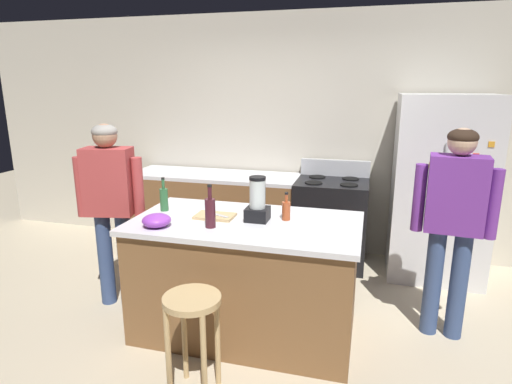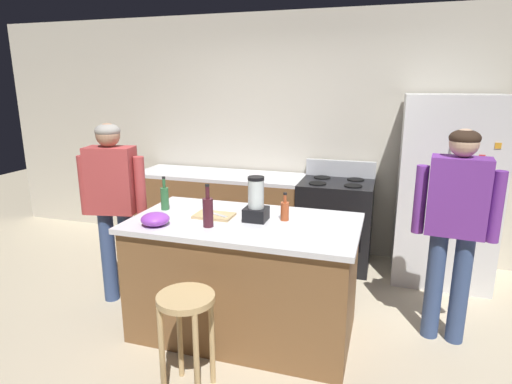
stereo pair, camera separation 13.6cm
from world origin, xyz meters
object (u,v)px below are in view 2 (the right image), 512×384
(person_by_island_left, at_px, (113,197))
(kitchen_island, at_px, (245,277))
(bottle_cooking_sauce, at_px, (285,210))
(chef_knife, at_px, (216,214))
(stove_range, at_px, (335,223))
(bar_stool, at_px, (187,318))
(cutting_board, at_px, (214,216))
(bottle_olive_oil, at_px, (165,198))
(person_by_sink_right, at_px, (455,217))
(mixing_bowl, at_px, (155,219))
(blender_appliance, at_px, (256,202))
(refrigerator, at_px, (446,191))
(bottle_wine, at_px, (208,211))

(person_by_island_left, bearing_deg, kitchen_island, -6.03)
(bottle_cooking_sauce, relative_size, chef_knife, 0.98)
(stove_range, height_order, person_by_island_left, person_by_island_left)
(kitchen_island, xyz_separation_m, bar_stool, (-0.11, -0.77, 0.06))
(bar_stool, xyz_separation_m, chef_knife, (-0.12, 0.79, 0.42))
(bottle_cooking_sauce, distance_m, cutting_board, 0.55)
(person_by_island_left, xyz_separation_m, bottle_olive_oil, (0.53, -0.05, 0.05))
(person_by_sink_right, height_order, mixing_bowl, person_by_sink_right)
(stove_range, height_order, bottle_cooking_sauce, bottle_cooking_sauce)
(person_by_sink_right, height_order, blender_appliance, person_by_sink_right)
(refrigerator, xyz_separation_m, chef_knife, (-1.80, -1.48, 0.03))
(person_by_island_left, height_order, bottle_olive_oil, person_by_island_left)
(bar_stool, height_order, mixing_bowl, mixing_bowl)
(cutting_board, bearing_deg, mixing_bowl, -136.29)
(kitchen_island, xyz_separation_m, stove_range, (0.51, 1.52, 0.01))
(person_by_island_left, height_order, bottle_cooking_sauce, person_by_island_left)
(bottle_wine, bearing_deg, chef_knife, 97.91)
(refrigerator, xyz_separation_m, bottle_olive_oil, (-2.28, -1.42, 0.11))
(kitchen_island, bearing_deg, stove_range, 71.49)
(stove_range, distance_m, person_by_island_left, 2.30)
(refrigerator, xyz_separation_m, bar_stool, (-1.68, -2.27, -0.39))
(refrigerator, height_order, bottle_wine, refrigerator)
(refrigerator, distance_m, person_by_island_left, 3.13)
(bottle_wine, distance_m, chef_knife, 0.25)
(person_by_sink_right, height_order, bottle_cooking_sauce, person_by_sink_right)
(refrigerator, height_order, mixing_bowl, refrigerator)
(bottle_olive_oil, bearing_deg, mixing_bowl, -70.91)
(kitchen_island, height_order, blender_appliance, blender_appliance)
(refrigerator, relative_size, bar_stool, 2.71)
(bottle_cooking_sauce, bearing_deg, cutting_board, -171.40)
(blender_appliance, height_order, chef_knife, blender_appliance)
(person_by_island_left, xyz_separation_m, bar_stool, (1.13, -0.90, -0.45))
(stove_range, bearing_deg, bottle_wine, -112.36)
(mixing_bowl, xyz_separation_m, chef_knife, (0.35, 0.32, -0.02))
(stove_range, height_order, bottle_olive_oil, bottle_olive_oil)
(kitchen_island, height_order, chef_knife, chef_knife)
(kitchen_island, xyz_separation_m, cutting_board, (-0.25, 0.02, 0.47))
(person_by_island_left, height_order, cutting_board, person_by_island_left)
(bottle_wine, bearing_deg, bar_stool, -81.19)
(refrigerator, xyz_separation_m, mixing_bowl, (-2.15, -1.80, 0.06))
(bottle_olive_oil, xyz_separation_m, chef_knife, (0.48, -0.07, -0.08))
(kitchen_island, bearing_deg, blender_appliance, 21.43)
(refrigerator, height_order, bottle_olive_oil, refrigerator)
(person_by_island_left, relative_size, chef_knife, 7.34)
(mixing_bowl, bearing_deg, kitchen_island, 26.91)
(chef_knife, bearing_deg, stove_range, 87.64)
(stove_range, height_order, chef_knife, stove_range)
(refrigerator, height_order, cutting_board, refrigerator)
(refrigerator, distance_m, bottle_olive_oil, 2.69)
(bottle_cooking_sauce, xyz_separation_m, cutting_board, (-0.54, -0.08, -0.07))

